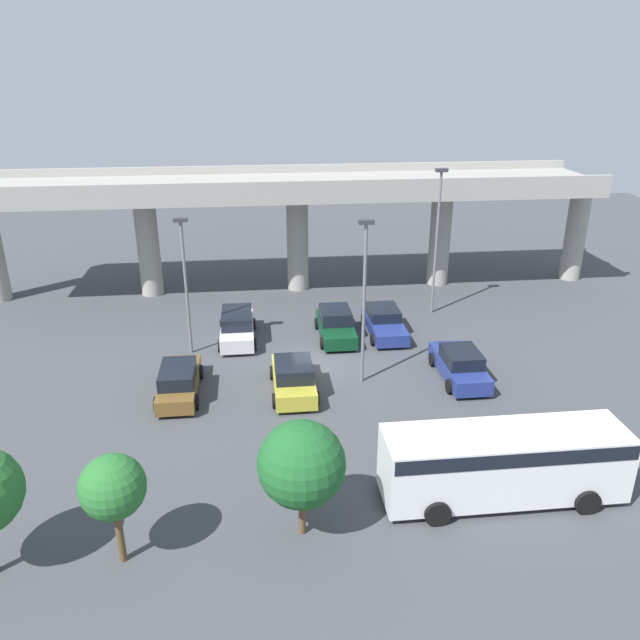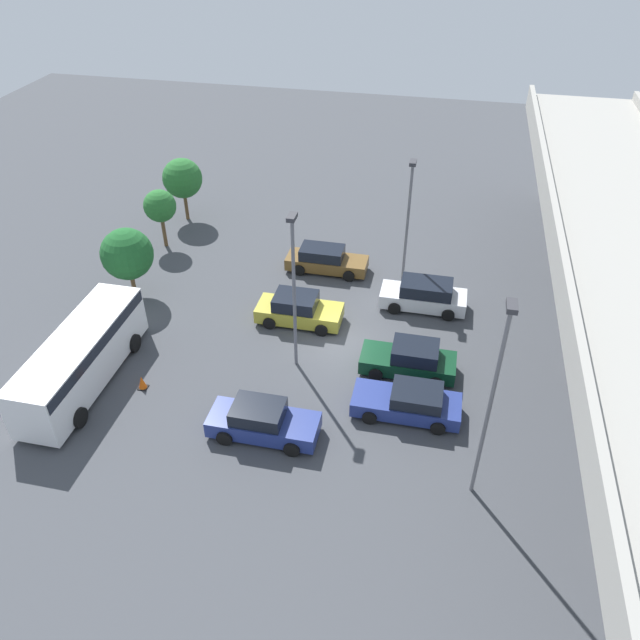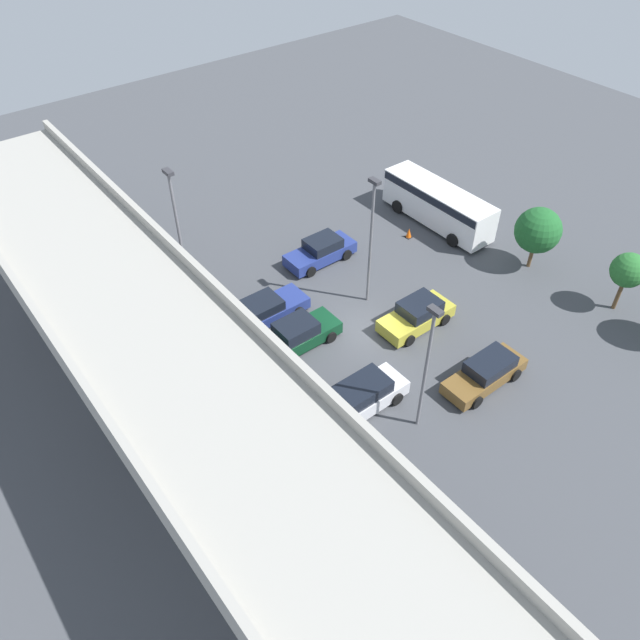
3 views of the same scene
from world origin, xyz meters
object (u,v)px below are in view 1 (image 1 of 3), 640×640
at_px(shuttle_bus, 504,459).
at_px(tree_front_right, 302,464).
at_px(parked_car_2, 293,378).
at_px(parked_car_0, 179,381).
at_px(lamp_post_near_aisle, 364,291).
at_px(traffic_cone, 471,446).
at_px(parked_car_1, 237,327).
at_px(parked_car_3, 336,325).
at_px(parked_car_5, 460,365).
at_px(lamp_post_by_overpass, 437,232).
at_px(parked_car_4, 384,322).
at_px(tree_front_centre, 113,488).
at_px(lamp_post_mid_lot, 185,276).

relative_size(shuttle_bus, tree_front_right, 2.07).
distance_m(shuttle_bus, tree_front_right, 7.47).
bearing_deg(parked_car_2, parked_car_0, 86.38).
height_order(parked_car_2, lamp_post_near_aisle, lamp_post_near_aisle).
bearing_deg(traffic_cone, lamp_post_near_aisle, 116.25).
height_order(parked_car_1, parked_car_3, parked_car_1).
bearing_deg(parked_car_1, parked_car_5, 61.54).
relative_size(parked_car_1, parked_car_2, 1.03).
xyz_separation_m(parked_car_3, lamp_post_by_overpass, (6.60, 3.16, 4.46)).
relative_size(parked_car_4, parked_car_5, 1.01).
xyz_separation_m(parked_car_2, parked_car_4, (5.79, 6.51, -0.08)).
bearing_deg(tree_front_centre, parked_car_4, 54.69).
xyz_separation_m(parked_car_5, lamp_post_mid_lot, (-13.60, 4.59, 3.68)).
bearing_deg(lamp_post_near_aisle, parked_car_1, 137.16).
bearing_deg(parked_car_2, lamp_post_near_aisle, -78.09).
height_order(tree_front_centre, tree_front_right, tree_front_right).
xyz_separation_m(lamp_post_by_overpass, tree_front_right, (-9.91, -19.21, -2.47)).
distance_m(parked_car_0, parked_car_5, 13.79).
height_order(parked_car_0, parked_car_4, parked_car_0).
relative_size(parked_car_5, tree_front_centre, 1.24).
relative_size(parked_car_2, shuttle_bus, 0.53).
relative_size(parked_car_1, tree_front_centre, 1.22).
relative_size(tree_front_centre, traffic_cone, 5.50).
distance_m(parked_car_4, lamp_post_near_aisle, 7.45).
bearing_deg(tree_front_centre, shuttle_bus, 7.32).
relative_size(parked_car_4, tree_front_centre, 1.26).
xyz_separation_m(lamp_post_mid_lot, tree_front_right, (4.83, -14.85, -1.67)).
height_order(shuttle_bus, lamp_post_mid_lot, lamp_post_mid_lot).
distance_m(parked_car_1, tree_front_right, 16.55).
height_order(tree_front_right, traffic_cone, tree_front_right).
bearing_deg(parked_car_4, parked_car_1, -89.82).
bearing_deg(traffic_cone, parked_car_0, 152.72).
distance_m(parked_car_1, parked_car_4, 8.53).
relative_size(parked_car_0, parked_car_3, 1.07).
xyz_separation_m(parked_car_4, parked_car_5, (2.57, -6.04, 0.06)).
relative_size(parked_car_0, lamp_post_near_aisle, 0.60).
bearing_deg(parked_car_0, tree_front_right, -153.64).
xyz_separation_m(parked_car_4, tree_front_right, (-6.20, -16.30, 2.06)).
xyz_separation_m(parked_car_2, shuttle_bus, (6.90, -8.72, 0.87)).
bearing_deg(traffic_cone, lamp_post_mid_lot, 137.48).
distance_m(parked_car_1, shuttle_bus, 18.03).
bearing_deg(parked_car_1, shuttle_bus, 32.36).
xyz_separation_m(lamp_post_near_aisle, tree_front_centre, (-9.67, -11.14, -1.97)).
height_order(parked_car_4, lamp_post_near_aisle, lamp_post_near_aisle).
height_order(parked_car_3, lamp_post_near_aisle, lamp_post_near_aisle).
bearing_deg(tree_front_right, lamp_post_near_aisle, 69.73).
height_order(lamp_post_by_overpass, tree_front_centre, lamp_post_by_overpass).
bearing_deg(parked_car_2, parked_car_1, 22.91).
distance_m(parked_car_3, tree_front_right, 16.51).
bearing_deg(shuttle_bus, parked_car_0, 143.67).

